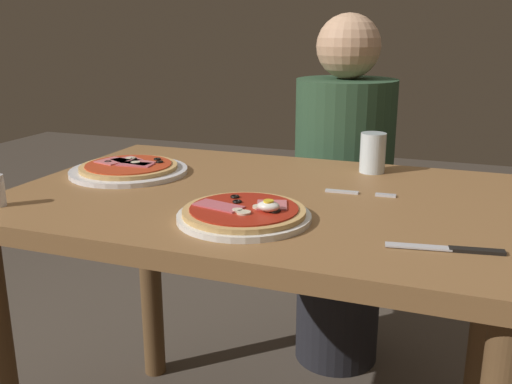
{
  "coord_description": "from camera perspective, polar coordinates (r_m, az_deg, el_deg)",
  "views": [
    {
      "loc": [
        0.42,
        -1.18,
        1.14
      ],
      "look_at": [
        0.01,
        -0.09,
        0.81
      ],
      "focal_mm": 40.44,
      "sensor_mm": 36.0,
      "label": 1
    }
  ],
  "objects": [
    {
      "name": "diner_person",
      "position": [
        1.94,
        8.48,
        -1.43
      ],
      "size": [
        0.32,
        0.32,
        1.18
      ],
      "rotation": [
        0.0,
        0.0,
        3.14
      ],
      "color": "black",
      "rests_on": "ground"
    },
    {
      "name": "fork",
      "position": [
        1.32,
        9.71,
        -0.06
      ],
      "size": [
        0.16,
        0.02,
        0.0
      ],
      "color": "silver",
      "rests_on": "dining_table"
    },
    {
      "name": "dining_table",
      "position": [
        1.34,
        0.8,
        -5.6
      ],
      "size": [
        1.14,
        0.77,
        0.78
      ],
      "color": "olive",
      "rests_on": "ground"
    },
    {
      "name": "water_glass_near",
      "position": [
        1.51,
        11.46,
        3.57
      ],
      "size": [
        0.07,
        0.07,
        0.1
      ],
      "color": "silver",
      "rests_on": "dining_table"
    },
    {
      "name": "pizza_across_left",
      "position": [
        1.51,
        -12.47,
        2.24
      ],
      "size": [
        0.3,
        0.3,
        0.03
      ],
      "color": "white",
      "rests_on": "dining_table"
    },
    {
      "name": "pizza_foreground",
      "position": [
        1.12,
        -1.15,
        -2.16
      ],
      "size": [
        0.26,
        0.26,
        0.05
      ],
      "color": "white",
      "rests_on": "dining_table"
    },
    {
      "name": "knife",
      "position": [
        1.03,
        18.9,
        -5.36
      ],
      "size": [
        0.2,
        0.05,
        0.01
      ],
      "color": "silver",
      "rests_on": "dining_table"
    }
  ]
}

